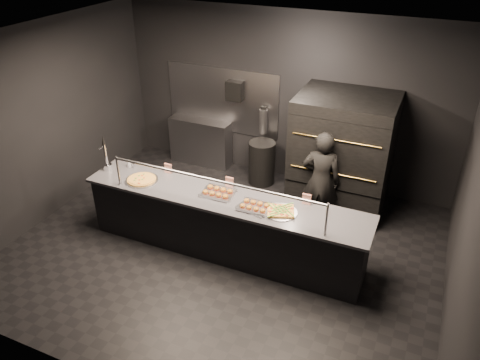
% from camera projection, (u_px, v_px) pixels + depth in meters
% --- Properties ---
extents(room, '(6.04, 6.00, 3.00)m').
position_uv_depth(room, '(223.00, 157.00, 6.18)').
color(room, black).
rests_on(room, ground).
extents(service_counter, '(4.10, 0.78, 1.37)m').
position_uv_depth(service_counter, '(224.00, 224.00, 6.64)').
color(service_counter, black).
rests_on(service_counter, ground).
extents(pizza_oven, '(1.50, 1.23, 1.91)m').
position_uv_depth(pizza_oven, '(342.00, 153.00, 7.48)').
color(pizza_oven, black).
rests_on(pizza_oven, ground).
extents(prep_shelf, '(1.20, 0.35, 0.90)m').
position_uv_depth(prep_shelf, '(201.00, 142.00, 9.05)').
color(prep_shelf, '#99999E').
rests_on(prep_shelf, ground).
extents(towel_dispenser, '(0.30, 0.20, 0.35)m').
position_uv_depth(towel_dispenser, '(235.00, 91.00, 8.31)').
color(towel_dispenser, black).
rests_on(towel_dispenser, room).
extents(fire_extinguisher, '(0.14, 0.14, 0.51)m').
position_uv_depth(fire_extinguisher, '(263.00, 121.00, 8.37)').
color(fire_extinguisher, '#B2B2B7').
rests_on(fire_extinguisher, room).
extents(beer_tap, '(0.14, 0.21, 0.56)m').
position_uv_depth(beer_tap, '(106.00, 160.00, 7.02)').
color(beer_tap, silver).
rests_on(beer_tap, service_counter).
extents(round_pizza, '(0.48, 0.48, 0.03)m').
position_uv_depth(round_pizza, '(142.00, 180.00, 6.79)').
color(round_pizza, silver).
rests_on(round_pizza, service_counter).
extents(slider_tray_a, '(0.48, 0.38, 0.07)m').
position_uv_depth(slider_tray_a, '(218.00, 192.00, 6.46)').
color(slider_tray_a, silver).
rests_on(slider_tray_a, service_counter).
extents(slider_tray_b, '(0.48, 0.40, 0.07)m').
position_uv_depth(slider_tray_b, '(255.00, 206.00, 6.15)').
color(slider_tray_b, silver).
rests_on(slider_tray_b, service_counter).
extents(square_pizza, '(0.44, 0.44, 0.05)m').
position_uv_depth(square_pizza, '(281.00, 211.00, 6.07)').
color(square_pizza, silver).
rests_on(square_pizza, service_counter).
extents(condiment_jar, '(0.15, 0.06, 0.10)m').
position_uv_depth(condiment_jar, '(130.00, 164.00, 7.14)').
color(condiment_jar, silver).
rests_on(condiment_jar, service_counter).
extents(tent_cards, '(2.26, 0.04, 0.15)m').
position_uv_depth(tent_cards, '(232.00, 182.00, 6.60)').
color(tent_cards, white).
rests_on(tent_cards, service_counter).
extents(trash_bin, '(0.48, 0.48, 0.79)m').
position_uv_depth(trash_bin, '(262.00, 163.00, 8.41)').
color(trash_bin, black).
rests_on(trash_bin, ground).
extents(worker, '(0.64, 0.47, 1.61)m').
position_uv_depth(worker, '(321.00, 181.00, 7.03)').
color(worker, black).
rests_on(worker, ground).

